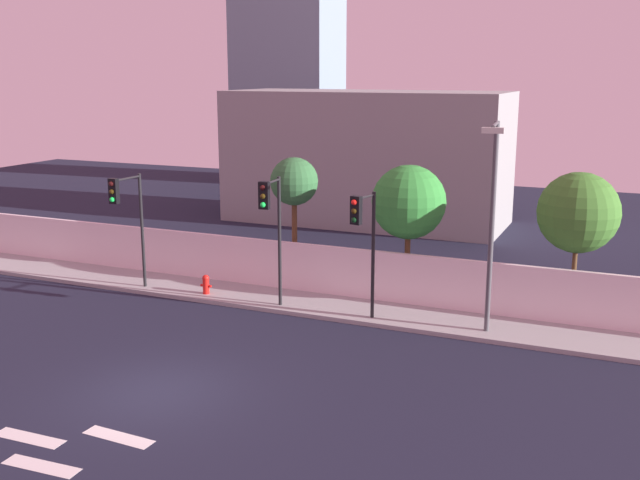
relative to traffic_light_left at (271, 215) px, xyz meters
name	(u,v)px	position (x,y,z in m)	size (l,w,h in m)	color
ground_plane	(157,392)	(0.10, -6.84, -3.49)	(80.00, 80.00, 0.00)	black
sidewalk	(292,302)	(0.10, 1.36, -3.41)	(36.00, 2.40, 0.15)	#9A9A9A
perimeter_wall	(307,267)	(0.10, 2.65, -2.44)	(36.00, 0.18, 1.80)	silver
crosswalk_marking	(51,469)	(0.34, -10.94, -3.48)	(4.02, 3.89, 0.01)	silver
traffic_light_left	(271,215)	(0.00, 0.00, 0.00)	(0.35, 1.55, 4.55)	black
traffic_light_center	(364,229)	(3.24, 0.12, -0.22)	(0.47, 1.30, 4.25)	black
traffic_light_right	(127,207)	(-5.86, -0.10, -0.14)	(0.35, 1.71, 4.34)	black
street_lamp_curbside	(492,211)	(7.18, 0.64, 0.58)	(0.62, 1.98, 6.60)	#4C4C51
fire_hydrant	(206,284)	(-3.17, 0.81, -2.95)	(0.44, 0.26, 0.72)	red
roadside_tree_leftmost	(294,183)	(-0.89, 3.67, 0.55)	(1.84, 1.84, 5.01)	brown
roadside_tree_midleft	(409,202)	(3.66, 3.67, 0.11)	(2.68, 2.68, 4.95)	brown
roadside_tree_midright	(578,213)	(9.44, 3.67, 0.17)	(2.68, 2.68, 5.00)	brown
low_building_distant	(366,157)	(-2.69, 16.65, 0.09)	(15.12, 6.00, 7.15)	gray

